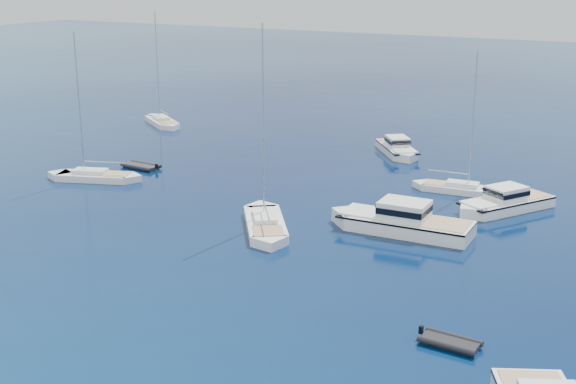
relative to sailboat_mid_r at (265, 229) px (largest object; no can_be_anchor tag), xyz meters
name	(u,v)px	position (x,y,z in m)	size (l,w,h in m)	color
ground	(44,334)	(-1.48, -21.80, 0.00)	(400.00, 400.00, 0.00)	navy
motor_cruiser_centre	(400,231)	(9.60, 4.72, 0.00)	(3.78, 12.35, 3.24)	silver
motor_cruiser_distant	(503,210)	(15.22, 14.24, 0.00)	(3.16, 10.32, 2.71)	white
motor_cruiser_horizon	(397,154)	(-0.43, 29.07, 0.00)	(2.89, 9.46, 2.48)	white
sailboat_mid_r	(265,229)	(0.00, 0.00, 0.00)	(2.94, 11.29, 16.60)	white
sailboat_mid_l	(95,180)	(-22.12, 4.20, 0.00)	(2.63, 10.12, 14.87)	silver
sailboat_centre	(458,192)	(10.10, 17.78, 0.00)	(2.37, 9.13, 13.43)	silver
sailboat_far_l	(162,125)	(-33.86, 29.32, 0.00)	(2.67, 10.25, 15.07)	silver
tender_grey_near	(450,346)	(19.06, -11.78, 0.00)	(1.92, 3.46, 0.95)	black
tender_grey_far	(141,168)	(-21.17, 10.02, 0.00)	(2.29, 4.28, 0.95)	black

